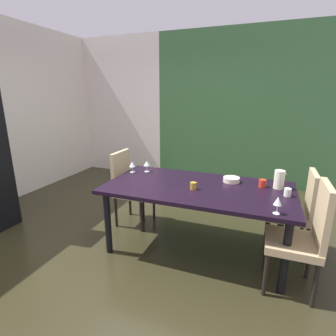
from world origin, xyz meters
TOP-DOWN VIEW (x-y plane):
  - ground_plane at (0.00, 0.00)m, footprint 5.26×5.37m
  - back_panel_interior at (-1.69, 2.63)m, footprint 1.89×0.10m
  - garden_window_panel at (0.94, 2.63)m, footprint 3.37×0.10m
  - dining_table at (0.72, 0.11)m, footprint 1.98×1.03m
  - chair_right_far at (1.74, 0.42)m, footprint 0.44×0.44m
  - chair_right_near at (1.74, -0.20)m, footprint 0.44×0.44m
  - chair_left_far at (-0.30, 0.42)m, footprint 0.45×0.44m
  - wine_glass_west at (-0.18, 0.32)m, footprint 0.08×0.08m
  - wine_glass_east at (-0.02, 0.41)m, footprint 0.08×0.08m
  - wine_glass_near_shelf at (1.50, -0.31)m, footprint 0.07×0.07m
  - serving_bowl_center at (1.04, 0.38)m, footprint 0.18×0.18m
  - cup_rear at (0.70, 0.00)m, footprint 0.07×0.07m
  - cup_corner at (1.37, 0.33)m, footprint 0.08×0.08m
  - cup_left at (1.60, 0.14)m, footprint 0.07×0.07m
  - pitcher_right at (1.53, 0.34)m, footprint 0.12×0.10m

SIDE VIEW (x-z plane):
  - ground_plane at x=0.00m, z-range -0.02..0.00m
  - chair_right_far at x=1.74m, z-range 0.06..1.00m
  - chair_left_far at x=-0.30m, z-range 0.05..1.03m
  - chair_right_near at x=1.74m, z-range 0.04..1.06m
  - dining_table at x=0.72m, z-range 0.30..1.06m
  - serving_bowl_center at x=1.04m, z-range 0.75..0.81m
  - cup_rear at x=0.70m, z-range 0.75..0.83m
  - cup_left at x=1.60m, z-range 0.75..0.83m
  - cup_corner at x=1.37m, z-range 0.75..0.84m
  - pitcher_right at x=1.53m, z-range 0.75..0.95m
  - wine_glass_west at x=-0.18m, z-range 0.79..0.92m
  - wine_glass_east at x=-0.02m, z-range 0.79..0.93m
  - wine_glass_near_shelf at x=1.50m, z-range 0.79..0.94m
  - back_panel_interior at x=-1.69m, z-range 0.00..2.85m
  - garden_window_panel at x=0.94m, z-range 0.00..2.85m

